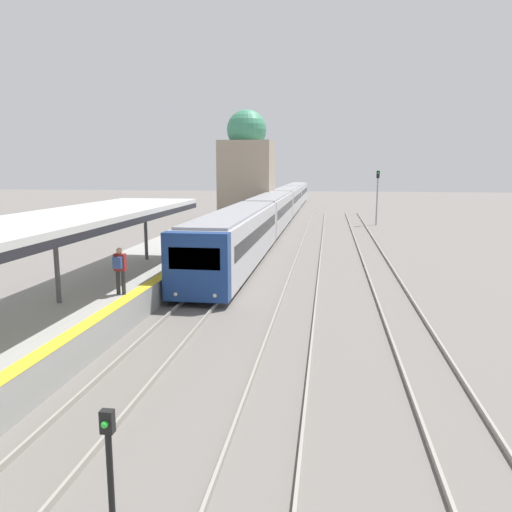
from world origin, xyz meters
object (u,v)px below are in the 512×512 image
at_px(person_on_platform, 120,267).
at_px(train_near, 280,204).
at_px(signal_mast_far, 377,191).
at_px(signal_post_near, 109,454).

xyz_separation_m(person_on_platform, train_near, (2.11, 36.57, -0.30)).
xyz_separation_m(person_on_platform, signal_mast_far, (11.76, 33.14, 1.24)).
height_order(person_on_platform, signal_mast_far, signal_mast_far).
bearing_deg(train_near, signal_post_near, -87.70).
xyz_separation_m(train_near, signal_mast_far, (9.65, -3.43, 1.54)).
height_order(person_on_platform, train_near, train_near).
distance_m(signal_post_near, signal_mast_far, 43.57).
height_order(person_on_platform, signal_post_near, person_on_platform).
distance_m(person_on_platform, signal_mast_far, 35.18).
bearing_deg(signal_post_near, person_on_platform, 112.29).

